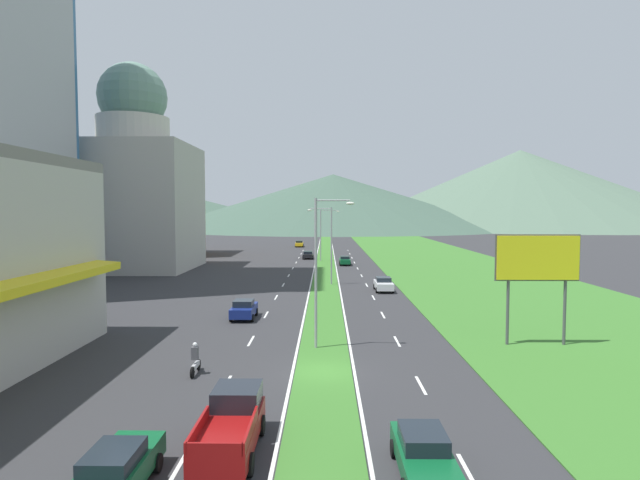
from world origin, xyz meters
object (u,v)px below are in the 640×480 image
(car_4, at_px, (383,284))
(car_1, at_px, (299,244))
(street_lamp_far, at_px, (323,231))
(motorcycle_rider, at_px, (195,361))
(car_0, at_px, (116,471))
(car_2, at_px, (345,260))
(street_lamp_near, at_px, (320,264))
(car_3, at_px, (308,255))
(street_lamp_mid, at_px, (329,240))
(car_5, at_px, (244,309))
(pickup_truck_0, at_px, (232,424))
(car_6, at_px, (424,454))
(billboard_roadside, at_px, (538,262))

(car_4, bearing_deg, car_1, -169.29)
(street_lamp_far, distance_m, motorcycle_rider, 63.99)
(car_0, distance_m, car_2, 69.93)
(street_lamp_near, relative_size, car_4, 2.22)
(car_4, bearing_deg, street_lamp_near, -15.94)
(street_lamp_far, relative_size, car_3, 2.07)
(street_lamp_mid, height_order, car_3, street_lamp_mid)
(street_lamp_mid, xyz_separation_m, car_2, (2.81, 22.64, -4.70))
(street_lamp_near, bearing_deg, car_3, 92.74)
(car_5, relative_size, motorcycle_rider, 2.02)
(street_lamp_far, distance_m, car_0, 76.01)
(car_3, bearing_deg, pickup_truck_0, 179.87)
(street_lamp_far, xyz_separation_m, car_1, (-6.12, 35.86, -4.59))
(pickup_truck_0, bearing_deg, car_0, 135.65)
(car_3, distance_m, car_6, 79.20)
(car_1, xyz_separation_m, car_5, (-0.22, -84.68, 0.01))
(car_2, bearing_deg, car_0, -8.10)
(car_5, height_order, pickup_truck_0, pickup_truck_0)
(car_2, bearing_deg, car_6, 0.19)
(car_6, bearing_deg, car_2, -179.81)
(car_0, bearing_deg, street_lamp_far, -4.64)
(billboard_roadside, bearing_deg, car_5, 158.43)
(street_lamp_near, height_order, car_3, street_lamp_near)
(car_2, xyz_separation_m, motorcycle_rider, (-10.41, -57.08, -0.01))
(street_lamp_near, relative_size, car_0, 2.10)
(car_2, xyz_separation_m, car_6, (0.23, -67.88, 0.02))
(car_3, relative_size, car_5, 1.11)
(car_6, bearing_deg, pickup_truck_0, -104.93)
(street_lamp_near, xyz_separation_m, car_6, (3.78, -16.18, -4.86))
(street_lamp_far, bearing_deg, car_4, -78.23)
(car_0, distance_m, car_3, 80.33)
(car_4, distance_m, motorcycle_rider, 32.61)
(street_lamp_near, xyz_separation_m, car_0, (-6.31, -17.53, -4.83))
(street_lamp_near, xyz_separation_m, car_3, (-3.00, 62.73, -4.89))
(street_lamp_near, relative_size, car_5, 2.46)
(car_0, distance_m, motorcycle_rider, 12.16)
(street_lamp_near, bearing_deg, car_6, -76.86)
(car_0, xyz_separation_m, car_2, (9.86, 69.23, -0.05))
(car_2, bearing_deg, car_1, -166.89)
(street_lamp_mid, relative_size, car_4, 2.12)
(pickup_truck_0, bearing_deg, motorcycle_rider, 22.40)
(car_3, distance_m, car_5, 53.58)
(car_0, bearing_deg, street_lamp_mid, -8.60)
(motorcycle_rider, bearing_deg, car_6, -135.42)
(pickup_truck_0, relative_size, motorcycle_rider, 2.70)
(street_lamp_far, xyz_separation_m, car_2, (3.71, -6.39, -4.63))
(pickup_truck_0, bearing_deg, car_1, 1.65)
(street_lamp_mid, distance_m, car_1, 65.44)
(street_lamp_far, height_order, car_5, street_lamp_far)
(street_lamp_far, xyz_separation_m, car_5, (-6.35, -48.82, -4.58))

